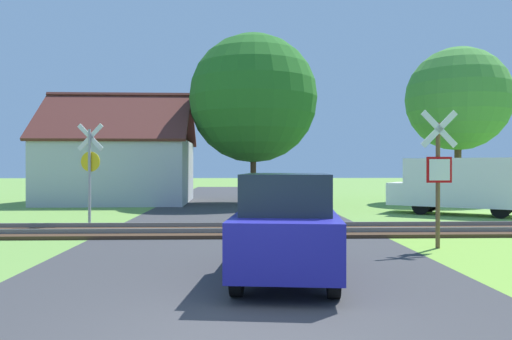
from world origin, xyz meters
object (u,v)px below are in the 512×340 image
object	(u,v)px
tree_center	(253,98)
parked_car	(286,225)
crossing_sign_far	(90,166)
mail_truck	(458,183)
house	(120,168)
tree_far	(458,99)
stop_sign_near	(438,171)

from	to	relation	value
tree_center	parked_car	world-z (taller)	tree_center
crossing_sign_far	mail_truck	xyz separation A→B (m)	(13.43, 3.53, -0.70)
house	tree_far	distance (m)	18.62
crossing_sign_far	tree_center	bearing A→B (deg)	71.26
stop_sign_near	mail_truck	xyz separation A→B (m)	(4.08, 8.11, -0.55)
tree_center	tree_far	bearing A→B (deg)	5.50
stop_sign_near	house	world-z (taller)	house
tree_far	tree_center	world-z (taller)	tree_center
stop_sign_near	parked_car	size ratio (longest dim) A/B	0.77
stop_sign_near	house	distance (m)	18.83
house	mail_truck	xyz separation A→B (m)	(15.02, -7.21, -0.59)
house	parked_car	size ratio (longest dim) A/B	1.84
stop_sign_near	tree_far	size ratio (longest dim) A/B	0.38
tree_center	mail_truck	xyz separation A→B (m)	(7.97, -6.13, -4.18)
stop_sign_near	tree_center	size ratio (longest dim) A/B	0.37
parked_car	tree_center	bearing A→B (deg)	96.77
house	tree_center	xyz separation A→B (m)	(7.06, -1.08, 3.59)
mail_truck	tree_center	bearing A→B (deg)	85.93
crossing_sign_far	tree_far	xyz separation A→B (m)	(16.64, 10.74, 3.64)
stop_sign_near	crossing_sign_far	size ratio (longest dim) A/B	0.98
tree_far	tree_center	size ratio (longest dim) A/B	0.96
crossing_sign_far	tree_far	distance (m)	20.14
house	parked_car	bearing A→B (deg)	-69.19
crossing_sign_far	house	xyz separation A→B (m)	(-1.59, 10.74, -0.11)
tree_far	parked_car	bearing A→B (deg)	-121.37
crossing_sign_far	parked_car	xyz separation A→B (m)	(5.55, -7.47, -1.05)
crossing_sign_far	house	bearing A→B (deg)	109.19
crossing_sign_far	parked_car	size ratio (longest dim) A/B	0.79
tree_far	mail_truck	xyz separation A→B (m)	(-3.21, -7.21, -4.35)
house	mail_truck	size ratio (longest dim) A/B	1.50
stop_sign_near	tree_far	bearing A→B (deg)	-118.39
tree_far	parked_car	world-z (taller)	tree_far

